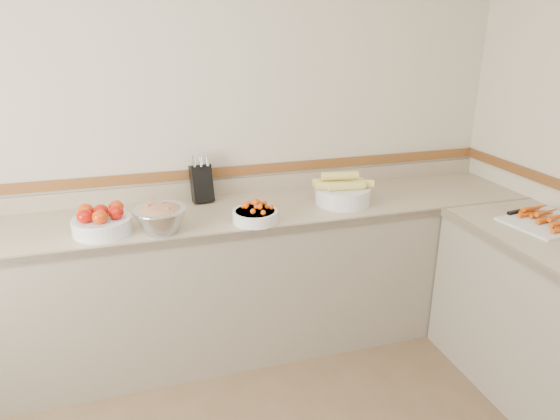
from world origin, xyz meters
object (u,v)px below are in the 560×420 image
object	(u,v)px
rhubarb_bowl	(161,217)
corn_bowl	(342,192)
knife_block	(201,182)
cutting_board	(548,220)
tomato_bowl	(102,222)
cherry_tomato_bowl	(255,214)

from	to	relation	value
rhubarb_bowl	corn_bowl	bearing A→B (deg)	7.59
knife_block	cutting_board	world-z (taller)	knife_block
tomato_bowl	corn_bowl	size ratio (longest dim) A/B	0.82
corn_bowl	rhubarb_bowl	size ratio (longest dim) A/B	1.32
rhubarb_bowl	knife_block	bearing A→B (deg)	57.16
knife_block	cutting_board	size ratio (longest dim) A/B	0.61
tomato_bowl	corn_bowl	distance (m)	1.38
cutting_board	cherry_tomato_bowl	bearing A→B (deg)	162.25
knife_block	corn_bowl	bearing A→B (deg)	-19.37
corn_bowl	knife_block	bearing A→B (deg)	160.63
cherry_tomato_bowl	cutting_board	bearing A→B (deg)	-17.75
rhubarb_bowl	cutting_board	size ratio (longest dim) A/B	0.58
cherry_tomato_bowl	cutting_board	distance (m)	1.60
knife_block	cutting_board	bearing A→B (deg)	-27.58
cherry_tomato_bowl	cutting_board	size ratio (longest dim) A/B	0.52
tomato_bowl	rhubarb_bowl	bearing A→B (deg)	-14.89
tomato_bowl	rhubarb_bowl	xyz separation A→B (m)	(0.30, -0.08, 0.02)
cherry_tomato_bowl	corn_bowl	size ratio (longest dim) A/B	0.68
cutting_board	corn_bowl	bearing A→B (deg)	146.24
rhubarb_bowl	cutting_board	bearing A→B (deg)	-13.48
tomato_bowl	cutting_board	size ratio (longest dim) A/B	0.63
tomato_bowl	cutting_board	distance (m)	2.40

